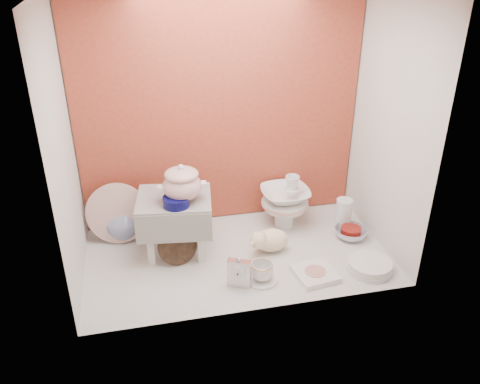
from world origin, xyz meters
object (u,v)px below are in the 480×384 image
object	(u,v)px
blue_white_vase	(123,219)
porcelain_tower	(285,201)
step_stool	(176,225)
floral_platter	(117,213)
soup_tureen	(182,182)
mantel_clock	(239,272)
crystal_bowl	(351,233)
dinner_plate_stack	(370,266)
plush_pig	(271,240)
gold_rim_teacup	(262,271)

from	to	relation	value
blue_white_vase	porcelain_tower	world-z (taller)	porcelain_tower
step_stool	blue_white_vase	bearing A→B (deg)	150.05
floral_platter	porcelain_tower	bearing A→B (deg)	-2.72
soup_tureen	mantel_clock	world-z (taller)	soup_tureen
crystal_bowl	dinner_plate_stack	bearing A→B (deg)	-95.81
floral_platter	crystal_bowl	bearing A→B (deg)	-11.69
blue_white_vase	plush_pig	distance (m)	0.95
porcelain_tower	step_stool	bearing A→B (deg)	-168.09
plush_pig	floral_platter	bearing A→B (deg)	159.96
dinner_plate_stack	crystal_bowl	world-z (taller)	crystal_bowl
mantel_clock	dinner_plate_stack	size ratio (longest dim) A/B	0.71
crystal_bowl	blue_white_vase	bearing A→B (deg)	166.76
soup_tureen	gold_rim_teacup	bearing A→B (deg)	-42.90
blue_white_vase	gold_rim_teacup	bearing A→B (deg)	-40.82
floral_platter	blue_white_vase	size ratio (longest dim) A/B	1.54
floral_platter	mantel_clock	world-z (taller)	floral_platter
mantel_clock	plush_pig	world-z (taller)	mantel_clock
mantel_clock	porcelain_tower	xyz separation A→B (m)	(0.43, 0.57, 0.09)
soup_tureen	blue_white_vase	size ratio (longest dim) A/B	1.06
soup_tureen	mantel_clock	size ratio (longest dim) A/B	1.43
dinner_plate_stack	blue_white_vase	bearing A→B (deg)	153.58
soup_tureen	step_stool	bearing A→B (deg)	136.83
porcelain_tower	blue_white_vase	bearing A→B (deg)	175.36
step_stool	blue_white_vase	xyz separation A→B (m)	(-0.31, 0.24, -0.06)
step_stool	gold_rim_teacup	xyz separation A→B (m)	(0.43, -0.40, -0.12)
blue_white_vase	crystal_bowl	distance (m)	1.45
floral_platter	porcelain_tower	distance (m)	1.07
blue_white_vase	dinner_plate_stack	world-z (taller)	blue_white_vase
gold_rim_teacup	crystal_bowl	bearing A→B (deg)	24.69
blue_white_vase	dinner_plate_stack	size ratio (longest dim) A/B	0.96
gold_rim_teacup	crystal_bowl	world-z (taller)	gold_rim_teacup
gold_rim_teacup	floral_platter	bearing A→B (deg)	141.84
step_stool	blue_white_vase	distance (m)	0.39
step_stool	gold_rim_teacup	distance (m)	0.60
floral_platter	blue_white_vase	xyz separation A→B (m)	(0.03, 0.03, -0.06)
floral_platter	soup_tureen	bearing A→B (deg)	-32.79
plush_pig	step_stool	bearing A→B (deg)	167.46
blue_white_vase	mantel_clock	size ratio (longest dim) A/B	1.35
plush_pig	dinner_plate_stack	distance (m)	0.60
gold_rim_teacup	dinner_plate_stack	distance (m)	0.64
step_stool	soup_tureen	size ratio (longest dim) A/B	1.61
step_stool	plush_pig	distance (m)	0.59
plush_pig	dinner_plate_stack	world-z (taller)	plush_pig
crystal_bowl	porcelain_tower	world-z (taller)	porcelain_tower
dinner_plate_stack	porcelain_tower	bearing A→B (deg)	119.13
plush_pig	gold_rim_teacup	distance (m)	0.30
step_stool	crystal_bowl	distance (m)	1.11
porcelain_tower	dinner_plate_stack	bearing A→B (deg)	-60.87
floral_platter	step_stool	bearing A→B (deg)	-31.07
floral_platter	porcelain_tower	xyz separation A→B (m)	(1.07, -0.05, -0.01)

